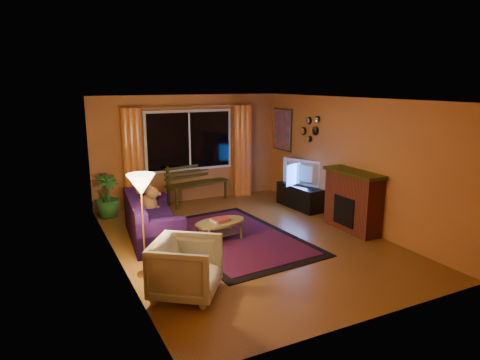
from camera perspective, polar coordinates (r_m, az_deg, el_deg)
name	(u,v)px	position (r m, az deg, el deg)	size (l,w,h in m)	color
floor	(247,241)	(7.78, 0.99, -8.08)	(4.50, 6.00, 0.02)	brown
ceiling	(248,99)	(7.27, 1.07, 10.81)	(4.50, 6.00, 0.02)	white
wall_back	(189,149)	(10.15, -6.85, 4.16)	(4.50, 0.02, 2.50)	#C27336
wall_left	(115,186)	(6.71, -16.36, -0.76)	(0.02, 6.00, 2.50)	#C27336
wall_right	(350,162)	(8.68, 14.40, 2.37)	(0.02, 6.00, 2.50)	#C27336
window	(189,141)	(10.06, -6.75, 5.24)	(2.00, 0.02, 1.30)	black
curtain_rod	(189,106)	(9.94, -6.79, 9.78)	(0.03, 0.03, 3.20)	#BF8C3F
curtain_left	(133,160)	(9.68, -14.11, 2.66)	(0.36, 0.36, 2.24)	orange
curtain_right	(242,151)	(10.57, 0.33, 3.89)	(0.36, 0.36, 2.24)	orange
bench	(198,193)	(10.15, -5.65, -1.70)	(1.53, 0.45, 0.46)	#2F2B08
potted_plant	(107,196)	(9.36, -17.29, -2.03)	(0.51, 0.51, 0.92)	#235B1E
sofa	(153,218)	(7.88, -11.55, -5.04)	(0.81, 1.90, 0.77)	#1D0A37
dog	(149,199)	(8.22, -12.07, -2.51)	(0.34, 0.46, 0.51)	olive
armchair	(186,265)	(5.77, -7.21, -11.20)	(0.83, 0.78, 0.85)	beige
floor_lamp	(143,226)	(6.33, -12.78, -5.96)	(0.25, 0.25, 1.52)	#BF8C3F
rug	(234,237)	(7.87, -0.83, -7.67)	(2.03, 3.21, 0.02)	maroon
coffee_table	(220,231)	(7.71, -2.69, -6.79)	(0.99, 0.99, 0.36)	olive
tv_console	(300,197)	(9.74, 7.95, -2.22)	(0.41, 1.22, 0.51)	black
television	(300,173)	(9.62, 8.05, 0.92)	(1.01, 0.13, 0.58)	black
fireplace	(353,202)	(8.41, 14.82, -2.89)	(0.40, 1.20, 1.10)	maroon
mirror_cluster	(310,128)	(9.58, 9.28, 6.89)	(0.06, 0.60, 0.56)	black
painting	(282,129)	(10.56, 5.64, 6.72)	(0.04, 0.76, 0.96)	#D36230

